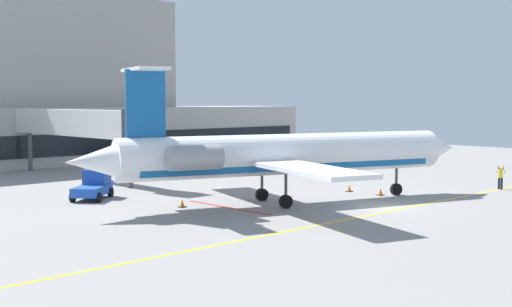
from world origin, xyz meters
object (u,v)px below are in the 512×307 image
object	(u,v)px
pushback_tractor	(267,163)
baggage_tug	(94,186)
marshaller	(500,177)
regional_jet	(282,155)
fuel_tank	(170,151)

from	to	relation	value
pushback_tractor	baggage_tug	bearing A→B (deg)	-170.25
baggage_tug	marshaller	bearing A→B (deg)	-34.71
regional_jet	pushback_tractor	bearing A→B (deg)	48.24
pushback_tractor	marshaller	world-z (taller)	pushback_tractor
fuel_tank	marshaller	world-z (taller)	fuel_tank
regional_jet	marshaller	bearing A→B (deg)	-21.01
fuel_tank	regional_jet	bearing A→B (deg)	-111.65
pushback_tractor	fuel_tank	xyz separation A→B (m)	(-2.15, 13.22, 0.58)
pushback_tractor	marshaller	bearing A→B (deg)	-77.49
baggage_tug	pushback_tractor	world-z (taller)	pushback_tractor
pushback_tractor	fuel_tank	bearing A→B (deg)	99.25
pushback_tractor	marshaller	size ratio (longest dim) A/B	1.77
regional_jet	baggage_tug	xyz separation A→B (m)	(-8.13, 11.24, -2.46)
baggage_tug	marshaller	world-z (taller)	baggage_tug
fuel_tank	pushback_tractor	bearing A→B (deg)	-80.75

